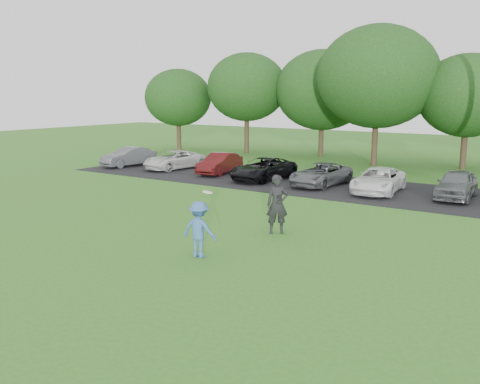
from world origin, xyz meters
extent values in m
plane|color=#3A7320|center=(0.00, 0.00, 0.00)|extent=(100.00, 100.00, 0.00)
cube|color=black|center=(0.00, 13.00, 0.01)|extent=(32.00, 6.50, 0.03)
imported|color=#3B68A8|center=(0.70, 0.43, 0.79)|extent=(1.09, 0.72, 1.59)
cylinder|color=white|center=(0.99, 0.45, 1.87)|extent=(0.28, 0.27, 0.10)
imported|color=black|center=(1.22, 3.85, 0.96)|extent=(0.84, 0.79, 1.93)
cube|color=black|center=(1.40, 3.67, 1.25)|extent=(0.17, 0.16, 0.10)
imported|color=#56585D|center=(-14.45, 12.62, 0.61)|extent=(1.82, 3.69, 1.16)
imported|color=silver|center=(-11.30, 13.23, 0.58)|extent=(2.34, 4.14, 1.09)
imported|color=#491010|center=(-7.92, 13.25, 0.61)|extent=(1.65, 3.62, 1.15)
imported|color=black|center=(-4.76, 12.76, 0.60)|extent=(2.25, 4.27, 1.14)
imported|color=#5A5C62|center=(-1.53, 12.88, 0.57)|extent=(2.10, 4.04, 1.09)
imported|color=white|center=(1.48, 12.62, 0.58)|extent=(2.22, 4.16, 1.11)
imported|color=slate|center=(4.76, 13.15, 0.64)|extent=(1.59, 3.65, 1.22)
cylinder|color=#38281C|center=(-18.00, 21.60, 1.10)|extent=(0.36, 0.36, 2.20)
ellipsoid|color=#214C19|center=(-18.00, 21.60, 4.15)|extent=(5.20, 5.20, 4.42)
cylinder|color=#38281C|center=(-12.50, 23.00, 1.35)|extent=(0.36, 0.36, 2.70)
ellipsoid|color=#214C19|center=(-12.50, 23.00, 4.93)|extent=(5.94, 5.94, 5.05)
cylinder|color=#38281C|center=(-7.00, 24.40, 1.10)|extent=(0.36, 0.36, 2.20)
ellipsoid|color=#214C19|center=(-7.00, 24.40, 4.71)|extent=(6.68, 6.68, 5.68)
cylinder|color=#38281C|center=(-2.00, 21.60, 1.35)|extent=(0.36, 0.36, 2.70)
ellipsoid|color=#214C19|center=(-2.00, 21.60, 5.48)|extent=(7.42, 7.42, 6.31)
cylinder|color=#38281C|center=(3.00, 23.00, 1.10)|extent=(0.36, 0.36, 2.20)
ellipsoid|color=#214C19|center=(3.00, 23.00, 4.36)|extent=(5.76, 5.76, 4.90)
camera|label=1|loc=(9.66, -10.86, 4.53)|focal=40.00mm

